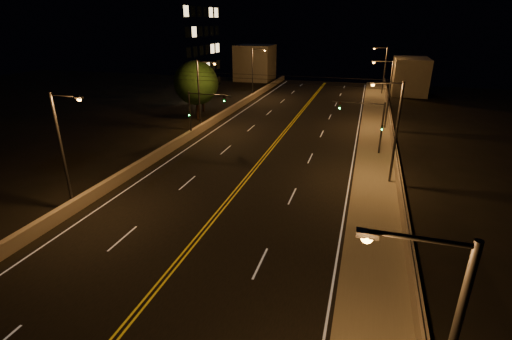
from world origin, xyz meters
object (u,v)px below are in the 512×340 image
(streetlight_5, at_px, (201,91))
(building_tower, at_px, (141,22))
(streetlight_2, at_px, (387,90))
(streetlight_4, at_px, (64,145))
(streetlight_6, at_px, (254,70))
(traffic_signal_right, at_px, (371,121))
(streetlight_1, at_px, (393,127))
(streetlight_3, at_px, (383,67))
(tree_0, at_px, (196,83))
(tree_1, at_px, (202,84))
(traffic_signal_left, at_px, (198,109))

(streetlight_5, relative_size, building_tower, 0.32)
(streetlight_2, distance_m, streetlight_4, 35.77)
(streetlight_2, height_order, streetlight_6, same)
(streetlight_5, bearing_deg, traffic_signal_right, -9.96)
(streetlight_4, relative_size, traffic_signal_right, 1.56)
(streetlight_1, height_order, streetlight_6, same)
(streetlight_3, bearing_deg, streetlight_2, -90.00)
(tree_0, relative_size, tree_1, 1.22)
(traffic_signal_right, distance_m, building_tower, 48.17)
(building_tower, relative_size, tree_1, 4.05)
(streetlight_2, relative_size, streetlight_3, 1.00)
(traffic_signal_left, relative_size, building_tower, 0.21)
(streetlight_3, xyz_separation_m, traffic_signal_left, (-20.23, -35.29, -1.43))
(tree_0, xyz_separation_m, tree_1, (-1.31, 4.78, -0.90))
(streetlight_1, xyz_separation_m, traffic_signal_left, (-20.23, 7.21, -1.43))
(streetlight_3, distance_m, tree_0, 36.26)
(tree_1, bearing_deg, streetlight_4, -82.21)
(traffic_signal_left, bearing_deg, streetlight_3, 60.18)
(streetlight_5, bearing_deg, streetlight_6, 90.00)
(tree_1, bearing_deg, tree_0, -74.63)
(traffic_signal_right, bearing_deg, streetlight_4, -137.03)
(streetlight_4, xyz_separation_m, traffic_signal_right, (19.83, 18.47, -1.43))
(streetlight_1, relative_size, traffic_signal_left, 1.56)
(streetlight_2, distance_m, traffic_signal_left, 22.69)
(streetlight_2, height_order, streetlight_4, same)
(tree_0, bearing_deg, streetlight_5, -58.93)
(streetlight_4, xyz_separation_m, building_tower, (-20.72, 42.81, 7.72))
(streetlight_3, distance_m, traffic_signal_left, 40.70)
(streetlight_4, distance_m, tree_0, 27.14)
(streetlight_1, distance_m, streetlight_4, 24.19)
(streetlight_1, relative_size, streetlight_6, 1.00)
(streetlight_4, xyz_separation_m, streetlight_5, (0.00, 21.95, 0.00))
(streetlight_4, bearing_deg, traffic_signal_left, 86.35)
(streetlight_2, xyz_separation_m, streetlight_6, (-21.41, 15.16, 0.00))
(streetlight_3, relative_size, streetlight_5, 1.00)
(streetlight_4, height_order, tree_0, streetlight_4)
(streetlight_4, distance_m, tree_1, 32.06)
(tree_0, bearing_deg, traffic_signal_right, -20.41)
(traffic_signal_right, height_order, tree_0, tree_0)
(tree_0, bearing_deg, traffic_signal_left, -63.69)
(streetlight_5, relative_size, traffic_signal_left, 1.56)
(building_tower, bearing_deg, traffic_signal_right, -30.97)
(traffic_signal_right, distance_m, traffic_signal_left, 18.65)
(streetlight_4, height_order, streetlight_6, same)
(traffic_signal_left, distance_m, tree_1, 14.40)
(traffic_signal_right, relative_size, tree_0, 0.68)
(streetlight_4, bearing_deg, traffic_signal_right, 42.97)
(traffic_signal_left, height_order, building_tower, building_tower)
(streetlight_6, relative_size, tree_1, 1.30)
(streetlight_2, bearing_deg, streetlight_3, 90.00)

